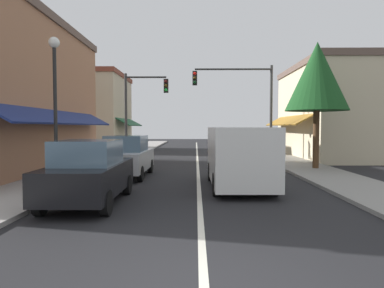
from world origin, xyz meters
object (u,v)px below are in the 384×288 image
at_px(tree_right_near, 317,77).
at_px(van_in_lane, 239,155).
at_px(parked_car_nearest_left, 89,172).
at_px(parked_car_second_left, 127,156).
at_px(traffic_signal_mast_arm, 245,96).
at_px(street_lamp_left_near, 55,89).
at_px(traffic_signal_left_corner, 140,103).

bearing_deg(tree_right_near, van_in_lane, -132.25).
bearing_deg(parked_car_nearest_left, tree_right_near, 39.98).
height_order(parked_car_second_left, traffic_signal_mast_arm, traffic_signal_mast_arm).
xyz_separation_m(parked_car_second_left, van_in_lane, (4.45, -2.51, 0.27)).
relative_size(parked_car_nearest_left, street_lamp_left_near, 0.81).
distance_m(parked_car_nearest_left, street_lamp_left_near, 3.71).
bearing_deg(parked_car_second_left, van_in_lane, -28.63).
height_order(parked_car_nearest_left, tree_right_near, tree_right_near).
bearing_deg(van_in_lane, traffic_signal_left_corner, 114.97).
distance_m(traffic_signal_left_corner, street_lamp_left_near, 11.74).
bearing_deg(van_in_lane, tree_right_near, 47.27).
relative_size(traffic_signal_left_corner, street_lamp_left_near, 1.12).
bearing_deg(tree_right_near, parked_car_second_left, -165.32).
bearing_deg(parked_car_second_left, tree_right_near, 15.50).
xyz_separation_m(van_in_lane, traffic_signal_mast_arm, (1.67, 10.46, 3.03)).
xyz_separation_m(parked_car_second_left, traffic_signal_left_corner, (-0.82, 8.54, 2.87)).
distance_m(traffic_signal_mast_arm, tree_right_near, 6.27).
relative_size(traffic_signal_mast_arm, traffic_signal_left_corner, 1.07).
xyz_separation_m(van_in_lane, traffic_signal_left_corner, (-5.26, 11.05, 2.60)).
bearing_deg(traffic_signal_mast_arm, traffic_signal_left_corner, 175.17).
height_order(traffic_signal_left_corner, street_lamp_left_near, traffic_signal_left_corner).
bearing_deg(parked_car_nearest_left, traffic_signal_mast_arm, 64.55).
distance_m(parked_car_second_left, traffic_signal_left_corner, 9.05).
xyz_separation_m(traffic_signal_mast_arm, tree_right_near, (2.71, -5.64, 0.39)).
xyz_separation_m(parked_car_nearest_left, parked_car_second_left, (0.02, 5.24, 0.00)).
height_order(parked_car_nearest_left, street_lamp_left_near, street_lamp_left_near).
xyz_separation_m(traffic_signal_mast_arm, traffic_signal_left_corner, (-6.93, 0.59, -0.42)).
bearing_deg(parked_car_second_left, street_lamp_left_near, -118.37).
bearing_deg(parked_car_second_left, parked_car_nearest_left, -89.36).
bearing_deg(parked_car_nearest_left, traffic_signal_left_corner, 92.81).
distance_m(parked_car_nearest_left, traffic_signal_mast_arm, 14.92).
distance_m(van_in_lane, tree_right_near, 7.36).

